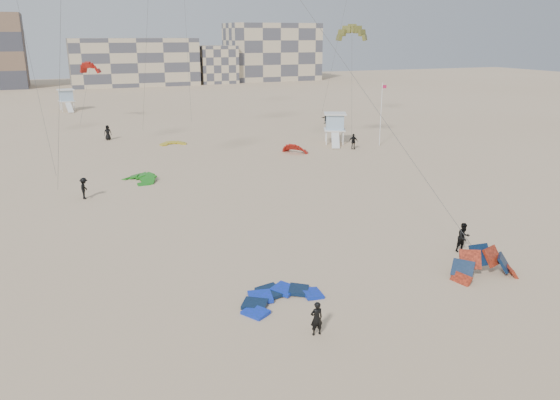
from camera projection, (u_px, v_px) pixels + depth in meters
name	position (u px, v px, depth m)	size (l,w,h in m)	color
ground	(286.00, 310.00, 26.67)	(320.00, 320.00, 0.00)	#D2B38D
kite_ground_blue	(280.00, 301.00, 27.59)	(4.03, 4.21, 0.59)	#1127F7
kite_ground_orange	(484.00, 277.00, 30.34)	(3.96, 2.83, 2.72)	#E93F20
kite_ground_green	(139.00, 181.00, 50.16)	(3.79, 3.91, 1.05)	#159015
kite_ground_red_far	(295.00, 153.00, 62.12)	(2.94, 2.56, 1.74)	#B2180A
kite_ground_yellow	(173.00, 144.00, 66.84)	(2.87, 3.01, 0.45)	gold
kitesurfer_main	(317.00, 318.00, 24.27)	(0.59, 0.39, 1.62)	black
kitesurfer_b	(464.00, 237.00, 33.64)	(0.90, 0.70, 1.85)	black
kitesurfer_c	(84.00, 188.00, 44.49)	(1.15, 0.66, 1.77)	black
kitesurfer_d	(353.00, 142.00, 63.75)	(1.07, 0.45, 1.83)	black
kitesurfer_e	(108.00, 133.00, 69.38)	(0.92, 0.60, 1.89)	black
kitesurfer_f	(326.00, 118.00, 82.15)	(1.46, 0.46, 1.57)	black
kite_fly_olive	(352.00, 34.00, 61.06)	(4.34, 6.22, 13.09)	olive
kite_fly_red	(90.00, 69.00, 81.74)	(4.84, 11.25, 8.45)	#B2180A
lifeguard_tower_near	(335.00, 128.00, 66.92)	(3.51, 5.60, 3.75)	white
lifeguard_tower_far	(67.00, 100.00, 95.80)	(2.98, 5.30, 3.74)	white
flagpole	(381.00, 113.00, 64.99)	(0.61, 0.09, 7.49)	white
condo_mid	(133.00, 62.00, 143.95)	(32.00, 16.00, 12.00)	beige
condo_east	(272.00, 52.00, 159.36)	(26.00, 14.00, 16.00)	beige
condo_fill_right	(216.00, 64.00, 150.28)	(10.00, 10.00, 10.00)	beige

